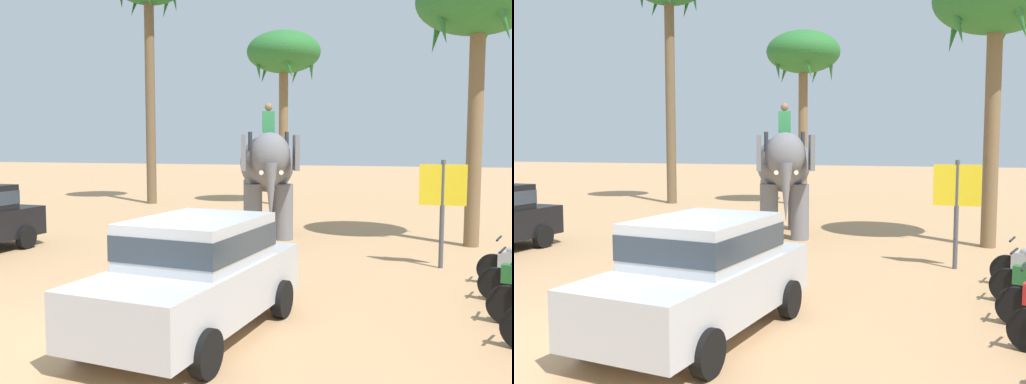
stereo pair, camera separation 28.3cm
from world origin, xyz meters
TOP-DOWN VIEW (x-y plane):
  - ground_plane at (0.00, 0.00)m, footprint 120.00×120.00m
  - car_sedan_foreground at (1.13, 0.69)m, footprint 2.27×4.29m
  - elephant_with_mahout at (-0.07, 9.38)m, footprint 2.55×4.02m
  - palm_tree_behind_elephant at (-1.46, 17.48)m, footprint 3.20×3.20m
  - palm_tree_near_hut at (5.62, 9.18)m, footprint 3.20×3.20m
  - signboard_yellow at (4.73, 6.22)m, footprint 1.00×0.10m

SIDE VIEW (x-z plane):
  - ground_plane at x=0.00m, z-range 0.00..0.00m
  - car_sedan_foreground at x=1.13m, z-range 0.08..1.78m
  - signboard_yellow at x=4.73m, z-range 0.49..2.89m
  - elephant_with_mahout at x=-0.07m, z-range 0.05..3.93m
  - palm_tree_near_hut at x=5.62m, z-range 2.60..9.96m
  - palm_tree_behind_elephant at x=-1.46m, z-range 2.69..10.26m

